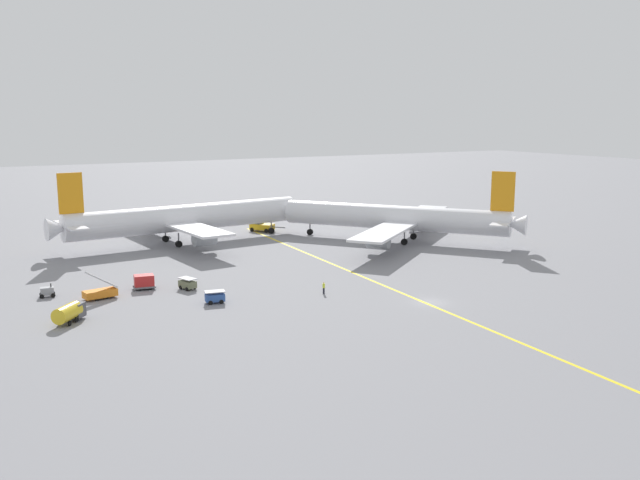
{
  "coord_description": "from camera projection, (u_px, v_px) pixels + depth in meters",
  "views": [
    {
      "loc": [
        -58.05,
        -72.58,
        25.51
      ],
      "look_at": [
        -0.52,
        30.05,
        4.0
      ],
      "focal_mm": 38.62,
      "sensor_mm": 36.0,
      "label": 1
    }
  ],
  "objects": [
    {
      "name": "ground_crew_marshaller_foreground",
      "position": [
        324.0,
        288.0,
        99.14
      ],
      "size": [
        0.36,
        0.36,
        1.76
      ],
      "color": "black",
      "rests_on": "ground"
    },
    {
      "name": "airliner_being_pushed",
      "position": [
        396.0,
        218.0,
        139.6
      ],
      "size": [
        43.3,
        44.3,
        14.92
      ],
      "color": "silver",
      "rests_on": "ground"
    },
    {
      "name": "gse_baggage_cart_near_cluster",
      "position": [
        188.0,
        284.0,
        101.71
      ],
      "size": [
        2.4,
        3.1,
        1.71
      ],
      "color": "#666B4C",
      "rests_on": "ground"
    },
    {
      "name": "gse_stair_truck_yellow",
      "position": [
        100.0,
        292.0,
        96.44
      ],
      "size": [
        4.85,
        2.68,
        4.06
      ],
      "color": "orange",
      "rests_on": "ground"
    },
    {
      "name": "gse_gpu_cart_small",
      "position": [
        47.0,
        291.0,
        97.49
      ],
      "size": [
        2.26,
        1.82,
        1.9
      ],
      "color": "gray",
      "rests_on": "ground"
    },
    {
      "name": "gse_fuel_bowser_stubby",
      "position": [
        70.0,
        312.0,
        85.39
      ],
      "size": [
        4.64,
        4.93,
        2.4
      ],
      "color": "gold",
      "rests_on": "ground"
    },
    {
      "name": "ground_plane",
      "position": [
        430.0,
        302.0,
        94.79
      ],
      "size": [
        600.0,
        600.0,
        0.0
      ],
      "primitive_type": "plane",
      "color": "gray"
    },
    {
      "name": "gse_container_dolly_flat",
      "position": [
        144.0,
        281.0,
        101.75
      ],
      "size": [
        3.5,
        2.67,
        2.15
      ],
      "color": "slate",
      "rests_on": "ground"
    },
    {
      "name": "gse_baggage_cart_trailing",
      "position": [
        215.0,
        297.0,
        94.25
      ],
      "size": [
        2.97,
        2.05,
        1.71
      ],
      "color": "#2D5199",
      "rests_on": "ground"
    },
    {
      "name": "taxiway_stripe",
      "position": [
        387.0,
        287.0,
        103.27
      ],
      "size": [
        6.73,
        119.86,
        0.01
      ],
      "primitive_type": "cube",
      "rotation": [
        0.0,
        0.0,
        -0.05
      ],
      "color": "yellow",
      "rests_on": "ground"
    },
    {
      "name": "airliner_at_gate_left",
      "position": [
        185.0,
        218.0,
        137.56
      ],
      "size": [
        54.03,
        39.52,
        15.19
      ],
      "color": "silver",
      "rests_on": "ground"
    },
    {
      "name": "pushback_tug",
      "position": [
        262.0,
        226.0,
        152.28
      ],
      "size": [
        6.01,
        7.52,
        2.87
      ],
      "color": "gold",
      "rests_on": "ground"
    }
  ]
}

